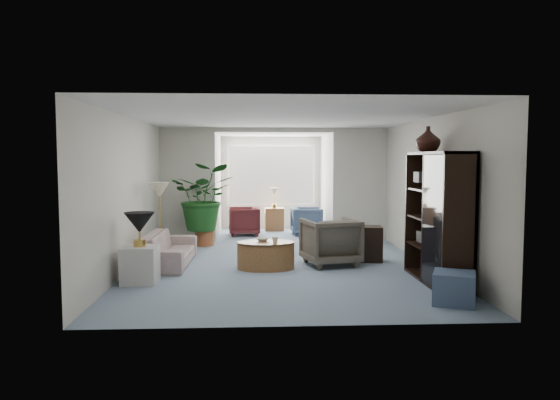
{
  "coord_description": "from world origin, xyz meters",
  "views": [
    {
      "loc": [
        -0.47,
        -8.61,
        1.82
      ],
      "look_at": [
        0.0,
        0.6,
        1.1
      ],
      "focal_mm": 33.9,
      "sensor_mm": 36.0,
      "label": 1
    }
  ],
  "objects": [
    {
      "name": "back_header",
      "position": [
        0.0,
        3.0,
        2.45
      ],
      "size": [
        2.6,
        0.12,
        0.1
      ],
      "primitive_type": "cube",
      "color": "silver",
      "rests_on": "back_pier_left"
    },
    {
      "name": "house_plant",
      "position": [
        -1.5,
        2.46,
        1.02
      ],
      "size": [
        1.27,
        1.1,
        1.41
      ],
      "primitive_type": "imported",
      "color": "#1B4F1B",
      "rests_on": "plant_pot"
    },
    {
      "name": "sunroom_chair_maroon",
      "position": [
        -0.69,
        3.95,
        0.34
      ],
      "size": [
        0.76,
        0.74,
        0.67
      ],
      "primitive_type": "imported",
      "rotation": [
        0.0,
        0.0,
        -1.54
      ],
      "color": "#5B1F23",
      "rests_on": "ground"
    },
    {
      "name": "back_pier_left",
      "position": [
        -1.9,
        3.0,
        1.25
      ],
      "size": [
        1.2,
        0.12,
        2.5
      ],
      "primitive_type": "cube",
      "color": "silver",
      "rests_on": "ground"
    },
    {
      "name": "floor",
      "position": [
        0.0,
        0.0,
        0.0
      ],
      "size": [
        6.0,
        6.0,
        0.0
      ],
      "primitive_type": "plane",
      "color": "#8294AB",
      "rests_on": "ground"
    },
    {
      "name": "ottoman",
      "position": [
        2.05,
        -2.2,
        0.2
      ],
      "size": [
        0.66,
        0.66,
        0.4
      ],
      "primitive_type": "cube",
      "rotation": [
        0.0,
        0.0,
        -0.4
      ],
      "color": "#4A637F",
      "rests_on": "ground"
    },
    {
      "name": "sunroom_chair_blue",
      "position": [
        0.81,
        3.95,
        0.33
      ],
      "size": [
        0.75,
        0.73,
        0.66
      ],
      "primitive_type": "imported",
      "rotation": [
        0.0,
        0.0,
        1.6
      ],
      "color": "#4A637F",
      "rests_on": "ground"
    },
    {
      "name": "shelf_clutter",
      "position": [
        2.18,
        -1.02,
        1.2
      ],
      "size": [
        0.3,
        1.0,
        1.06
      ],
      "color": "#575452",
      "rests_on": "entertainment_cabinet"
    },
    {
      "name": "cabinet_urn",
      "position": [
        2.23,
        -0.54,
        2.12
      ],
      "size": [
        0.38,
        0.38,
        0.4
      ],
      "primitive_type": "imported",
      "color": "black",
      "rests_on": "entertainment_cabinet"
    },
    {
      "name": "wingback_chair",
      "position": [
        0.85,
        0.31,
        0.41
      ],
      "size": [
        1.04,
        1.06,
        0.81
      ],
      "primitive_type": "imported",
      "rotation": [
        0.0,
        0.0,
        3.37
      ],
      "color": "#676051",
      "rests_on": "ground"
    },
    {
      "name": "coffee_table",
      "position": [
        -0.26,
        0.03,
        0.23
      ],
      "size": [
        1.09,
        1.09,
        0.45
      ],
      "primitive_type": "cylinder",
      "rotation": [
        0.0,
        0.0,
        -0.16
      ],
      "color": "#966436",
      "rests_on": "ground"
    },
    {
      "name": "floor_lamp",
      "position": [
        -2.18,
        1.12,
        1.25
      ],
      "size": [
        0.36,
        0.36,
        0.28
      ],
      "primitive_type": "cone",
      "color": "#F5ECC3",
      "rests_on": "ground"
    },
    {
      "name": "sofa",
      "position": [
        -1.93,
        0.47,
        0.27
      ],
      "size": [
        0.77,
        1.89,
        0.55
      ],
      "primitive_type": "imported",
      "rotation": [
        0.0,
        0.0,
        1.55
      ],
      "color": "beige",
      "rests_on": "ground"
    },
    {
      "name": "sunroom_floor",
      "position": [
        0.0,
        4.1,
        0.0
      ],
      "size": [
        2.6,
        2.6,
        0.0
      ],
      "primitive_type": "plane",
      "color": "#8294AB",
      "rests_on": "ground"
    },
    {
      "name": "end_table",
      "position": [
        -2.13,
        -0.88,
        0.27
      ],
      "size": [
        0.5,
        0.5,
        0.54
      ],
      "primitive_type": "cube",
      "rotation": [
        0.0,
        0.0,
        -0.02
      ],
      "color": "silver",
      "rests_on": "ground"
    },
    {
      "name": "coffee_cup",
      "position": [
        -0.11,
        -0.07,
        0.5
      ],
      "size": [
        0.12,
        0.12,
        0.1
      ],
      "primitive_type": "imported",
      "rotation": [
        0.0,
        0.0,
        -0.16
      ],
      "color": "beige",
      "rests_on": "coffee_table"
    },
    {
      "name": "table_lamp",
      "position": [
        -2.13,
        -0.88,
        0.89
      ],
      "size": [
        0.44,
        0.44,
        0.3
      ],
      "primitive_type": "cone",
      "color": "black",
      "rests_on": "end_table"
    },
    {
      "name": "window_blinds",
      "position": [
        0.0,
        5.15,
        1.4
      ],
      "size": [
        2.2,
        0.02,
        1.5
      ],
      "primitive_type": "cube",
      "color": "white"
    },
    {
      "name": "side_table_dark",
      "position": [
        1.55,
        0.61,
        0.31
      ],
      "size": [
        0.57,
        0.48,
        0.62
      ],
      "primitive_type": "cube",
      "rotation": [
        0.0,
        0.0,
        -0.12
      ],
      "color": "black",
      "rests_on": "ground"
    },
    {
      "name": "sunroom_table",
      "position": [
        0.06,
        4.7,
        0.29
      ],
      "size": [
        0.48,
        0.38,
        0.58
      ],
      "primitive_type": "cube",
      "rotation": [
        0.0,
        0.0,
        0.03
      ],
      "color": "#966436",
      "rests_on": "ground"
    },
    {
      "name": "coffee_bowl",
      "position": [
        -0.31,
        0.13,
        0.48
      ],
      "size": [
        0.25,
        0.25,
        0.05
      ],
      "primitive_type": "imported",
      "rotation": [
        0.0,
        0.0,
        -0.16
      ],
      "color": "silver",
      "rests_on": "coffee_table"
    },
    {
      "name": "plant_pot",
      "position": [
        -1.5,
        2.46,
        0.16
      ],
      "size": [
        0.4,
        0.4,
        0.32
      ],
      "primitive_type": "cylinder",
      "color": "#99502C",
      "rests_on": "ground"
    },
    {
      "name": "back_pier_right",
      "position": [
        1.9,
        3.0,
        1.25
      ],
      "size": [
        1.2,
        0.12,
        2.5
      ],
      "primitive_type": "cube",
      "color": "silver",
      "rests_on": "ground"
    },
    {
      "name": "window_pane",
      "position": [
        0.0,
        5.18,
        1.4
      ],
      "size": [
        2.2,
        0.02,
        1.5
      ],
      "primitive_type": "cube",
      "color": "white"
    },
    {
      "name": "entertainment_cabinet",
      "position": [
        2.23,
        -1.04,
        0.96
      ],
      "size": [
        0.46,
        1.73,
        1.92
      ],
      "primitive_type": "cube",
      "color": "black",
      "rests_on": "ground"
    },
    {
      "name": "framed_picture",
      "position": [
        2.46,
        -0.1,
        1.7
      ],
      "size": [
        0.04,
        0.5,
        0.4
      ],
      "primitive_type": "cube",
      "color": "#C0B39A"
    }
  ]
}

